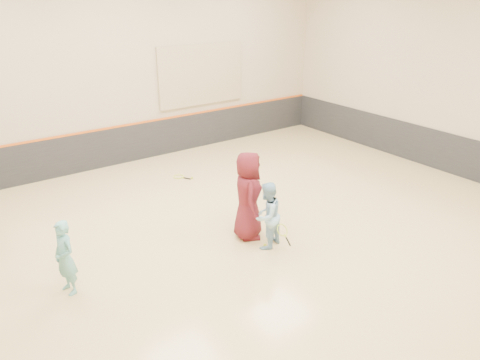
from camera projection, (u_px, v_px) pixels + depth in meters
room at (236, 204)px, 10.29m from camera, size 15.04×12.04×6.22m
wainscot_back at (128, 144)px, 14.84m from camera, size 14.90×0.04×1.20m
wainscot_right at (434, 149)px, 14.40m from camera, size 0.04×11.90×1.20m
accent_stripe at (126, 125)px, 14.59m from camera, size 14.90×0.03×0.06m
acoustic_panel at (201, 75)px, 15.60m from camera, size 3.20×0.08×2.00m
girl at (65, 258)px, 8.42m from camera, size 0.45×0.59×1.44m
instructor at (267, 216)px, 9.91m from camera, size 0.87×0.77×1.49m
young_man at (248, 196)px, 10.23m from camera, size 1.03×1.17×2.01m
held_racket at (282, 230)px, 9.88m from camera, size 0.42×0.42×0.50m
spare_racket at (179, 176)px, 13.85m from camera, size 0.71×0.71×0.05m
ball_under_racket at (265, 245)px, 10.17m from camera, size 0.07×0.07×0.07m
ball_in_hand at (258, 184)px, 10.21m from camera, size 0.07×0.07×0.07m
ball_beside_spare at (192, 178)px, 13.72m from camera, size 0.07×0.07×0.07m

